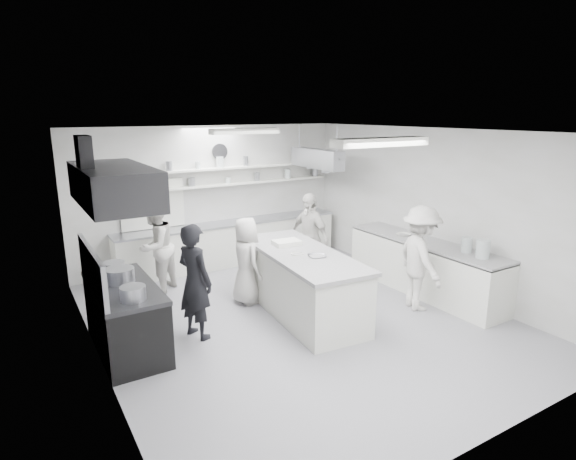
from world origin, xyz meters
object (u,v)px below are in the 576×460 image
prep_island (302,284)px  right_counter (424,267)px  cook_back (156,247)px  stove (126,319)px  back_counter (231,243)px  cook_stove (195,281)px

prep_island → right_counter: bearing=-3.9°
right_counter → cook_back: bearing=148.9°
stove → prep_island: bearing=-4.4°
back_counter → cook_back: size_ratio=2.86×
cook_stove → stove: bearing=61.7°
right_counter → prep_island: (-2.45, 0.38, 0.03)m
stove → right_counter: size_ratio=0.55×
cook_back → cook_stove: bearing=48.3°
right_counter → cook_stove: (-4.26, 0.46, 0.40)m
right_counter → cook_back: 4.97m
stove → cook_stove: size_ratio=1.03×
right_counter → stove: bearing=173.5°
right_counter → cook_stove: cook_stove is taller
cook_back → back_counter: bearing=162.8°
right_counter → cook_stove: 4.31m
right_counter → cook_back: cook_back is taller
stove → right_counter: right_counter is taller
stove → cook_stove: 1.08m
prep_island → cook_back: 2.84m
right_counter → cook_back: size_ratio=1.89×
stove → back_counter: 4.03m
right_counter → cook_stove: bearing=173.8°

